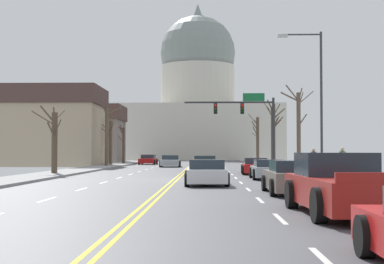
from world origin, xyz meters
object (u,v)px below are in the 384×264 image
at_px(sedan_oncoming_00, 170,161).
at_px(sedan_oncoming_01, 148,160).
at_px(street_lamp_right, 315,91).
at_px(sedan_near_01, 255,166).
at_px(bicycle_parked, 332,171).
at_px(sedan_near_02, 268,170).
at_px(sedan_near_04, 293,178).
at_px(pedestrian_01, 314,160).
at_px(sedan_near_03, 206,173).
at_px(pedestrian_00, 342,161).
at_px(signal_gantry, 248,115).
at_px(pickup_truck_near_05, 342,186).
at_px(sedan_near_00, 205,164).

bearing_deg(sedan_oncoming_00, sedan_oncoming_01, 107.36).
bearing_deg(street_lamp_right, sedan_near_01, 109.38).
bearing_deg(sedan_oncoming_00, bicycle_parked, -68.32).
bearing_deg(sedan_near_02, sedan_near_04, -91.29).
distance_m(street_lamp_right, pedestrian_01, 5.84).
height_order(sedan_near_03, sedan_oncoming_00, sedan_near_03).
bearing_deg(pedestrian_00, sedan_oncoming_01, 110.88).
height_order(signal_gantry, pedestrian_00, signal_gantry).
bearing_deg(sedan_near_03, pedestrian_00, 30.14).
distance_m(pickup_truck_near_05, pedestrian_00, 17.31).
bearing_deg(sedan_near_04, signal_gantry, 89.31).
xyz_separation_m(signal_gantry, street_lamp_right, (2.52, -18.09, 0.20)).
relative_size(signal_gantry, street_lamp_right, 0.97).
xyz_separation_m(sedan_near_00, pickup_truck_near_05, (3.57, -31.17, 0.12)).
bearing_deg(bicycle_parked, street_lamp_right, 153.82).
bearing_deg(sedan_near_03, sedan_oncoming_00, 96.72).
relative_size(street_lamp_right, sedan_oncoming_00, 1.76).
bearing_deg(pickup_truck_near_05, sedan_oncoming_00, 99.23).
distance_m(sedan_near_00, pedestrian_00, 16.19).
distance_m(signal_gantry, sedan_near_01, 11.17).
bearing_deg(sedan_oncoming_00, street_lamp_right, -69.53).
xyz_separation_m(sedan_near_01, bicycle_parked, (3.53, -8.15, -0.06)).
bearing_deg(bicycle_parked, sedan_near_03, -145.63).
height_order(sedan_oncoming_01, bicycle_parked, sedan_oncoming_01).
height_order(street_lamp_right, sedan_oncoming_00, street_lamp_right).
distance_m(sedan_near_00, pedestrian_01, 11.54).
bearing_deg(sedan_near_03, sedan_near_04, -59.19).
relative_size(street_lamp_right, pedestrian_00, 4.91).
xyz_separation_m(sedan_near_02, pickup_truck_near_05, (-0.08, -18.41, 0.16)).
relative_size(sedan_oncoming_00, pedestrian_01, 2.82).
distance_m(signal_gantry, sedan_near_02, 17.87).
height_order(pedestrian_00, pedestrian_01, pedestrian_00).
height_order(sedan_near_00, sedan_near_02, sedan_near_00).
relative_size(signal_gantry, sedan_near_04, 1.70).
distance_m(sedan_near_03, pedestrian_01, 11.60).
bearing_deg(pickup_truck_near_05, bicycle_parked, 78.60).
distance_m(sedan_near_00, sedan_oncoming_01, 24.68).
relative_size(sedan_near_03, sedan_oncoming_01, 1.06).
xyz_separation_m(sedan_near_03, pedestrian_00, (7.41, 4.30, 0.49)).
relative_size(sedan_oncoming_01, bicycle_parked, 2.46).
distance_m(street_lamp_right, bicycle_parked, 4.59).
height_order(sedan_oncoming_01, pedestrian_00, pedestrian_00).
distance_m(sedan_oncoming_00, bicycle_parked, 28.81).
bearing_deg(bicycle_parked, sedan_near_04, -109.67).
distance_m(sedan_near_03, sedan_oncoming_00, 31.74).
bearing_deg(pedestrian_00, sedan_near_00, 117.73).
height_order(signal_gantry, sedan_oncoming_00, signal_gantry).
height_order(sedan_near_02, bicycle_parked, sedan_near_02).
height_order(sedan_near_04, pedestrian_01, pedestrian_01).
distance_m(street_lamp_right, sedan_near_04, 11.85).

